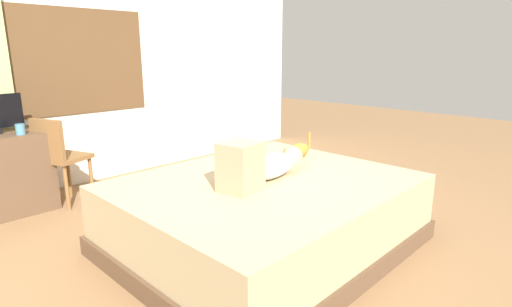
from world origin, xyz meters
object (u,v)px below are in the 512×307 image
chair_by_desk (58,155)px  cat (297,151)px  cup (20,129)px  person_lying (263,165)px  bed (266,214)px

chair_by_desk → cat: bearing=-51.0°
cup → chair_by_desk: size_ratio=0.11×
person_lying → chair_by_desk: bearing=110.6°
cat → cup: cup is taller
person_lying → chair_by_desk: size_ratio=1.10×
bed → chair_by_desk: size_ratio=2.46×
bed → cat: cat is taller
bed → chair_by_desk: (-0.75, 1.99, 0.25)m
bed → cup: cup is taller
cat → cup: (-1.71, 1.77, 0.19)m
cup → cat: bearing=-46.1°
person_lying → cat: (0.68, 0.22, -0.05)m
bed → cat: (0.67, 0.24, 0.34)m
person_lying → cup: 2.25m
person_lying → cat: bearing=18.0°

